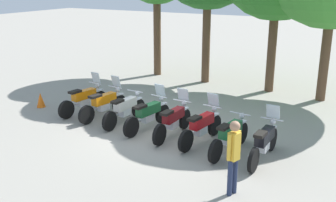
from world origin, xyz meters
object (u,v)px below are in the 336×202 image
object	(u,v)px
motorcycle_2	(125,109)
motorcycle_6	(230,135)
motorcycle_4	(173,120)
motorcycle_7	(264,142)
person_0	(234,152)
motorcycle_3	(148,114)
motorcycle_0	(84,99)
motorcycle_1	(104,103)
motorcycle_5	(202,126)
traffic_cone	(41,100)

from	to	relation	value
motorcycle_2	motorcycle_6	xyz separation A→B (m)	(3.83, -0.52, 0.00)
motorcycle_4	motorcycle_7	distance (m)	2.89
person_0	motorcycle_3	bearing A→B (deg)	165.40
motorcycle_4	motorcycle_7	bearing A→B (deg)	-95.33
motorcycle_0	motorcycle_6	bearing A→B (deg)	-89.67
motorcycle_6	motorcycle_7	distance (m)	0.96
motorcycle_2	motorcycle_4	distance (m)	1.93
motorcycle_1	motorcycle_3	distance (m)	1.93
motorcycle_1	motorcycle_5	size ratio (longest dim) A/B	1.00
motorcycle_3	motorcycle_5	bearing A→B (deg)	-87.20
motorcycle_0	motorcycle_2	world-z (taller)	motorcycle_0
motorcycle_2	motorcycle_5	distance (m)	2.89
motorcycle_3	traffic_cone	world-z (taller)	motorcycle_3
person_0	traffic_cone	bearing A→B (deg)	-177.39
motorcycle_6	motorcycle_7	bearing A→B (deg)	-84.40
motorcycle_1	motorcycle_2	xyz separation A→B (m)	(0.95, -0.13, -0.01)
motorcycle_5	person_0	bearing A→B (deg)	-134.60
motorcycle_6	motorcycle_0	bearing A→B (deg)	89.29
motorcycle_4	motorcycle_0	bearing A→B (deg)	84.71
motorcycle_0	motorcycle_1	world-z (taller)	same
motorcycle_1	motorcycle_4	bearing A→B (deg)	-88.91
motorcycle_3	traffic_cone	size ratio (longest dim) A/B	3.97
motorcycle_0	traffic_cone	world-z (taller)	motorcycle_0
motorcycle_0	motorcycle_7	world-z (taller)	same
motorcycle_1	motorcycle_2	distance (m)	0.96
motorcycle_5	motorcycle_7	bearing A→B (deg)	-90.05
motorcycle_3	motorcycle_1	bearing A→B (deg)	90.69
person_0	traffic_cone	distance (m)	8.85
traffic_cone	motorcycle_0	bearing A→B (deg)	8.71
motorcycle_0	person_0	bearing A→B (deg)	-105.59
motorcycle_1	motorcycle_3	bearing A→B (deg)	-89.16
motorcycle_2	traffic_cone	bearing A→B (deg)	93.56
motorcycle_7	motorcycle_5	bearing A→B (deg)	83.87
motorcycle_5	motorcycle_0	bearing A→B (deg)	92.04
motorcycle_1	motorcycle_5	bearing A→B (deg)	-88.11
motorcycle_7	traffic_cone	xyz separation A→B (m)	(-8.56, 0.47, -0.24)
person_0	motorcycle_4	bearing A→B (deg)	158.39
motorcycle_1	motorcycle_3	xyz separation A→B (m)	(1.92, -0.23, 0.00)
motorcycle_4	motorcycle_5	world-z (taller)	same
motorcycle_5	motorcycle_3	bearing A→B (deg)	92.99
motorcycle_2	person_0	size ratio (longest dim) A/B	1.27
motorcycle_6	person_0	distance (m)	2.31
motorcycle_5	motorcycle_6	xyz separation A→B (m)	(0.96, -0.25, -0.01)
motorcycle_0	motorcycle_5	size ratio (longest dim) A/B	1.00
motorcycle_5	person_0	size ratio (longest dim) A/B	1.26
motorcycle_0	motorcycle_4	bearing A→B (deg)	-88.76
motorcycle_7	motorcycle_4	bearing A→B (deg)	85.33
motorcycle_0	motorcycle_7	xyz separation A→B (m)	(6.70, -0.75, 0.00)
motorcycle_7	person_0	distance (m)	2.13
motorcycle_1	person_0	bearing A→B (deg)	-108.11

